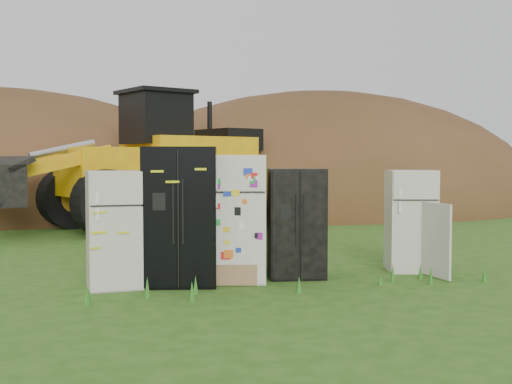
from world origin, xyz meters
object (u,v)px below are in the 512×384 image
Objects in this scene: fridge_leftmost at (114,229)px; fridge_open_door at (411,221)px; fridge_sticker at (238,218)px; wheel_loader at (125,159)px; fridge_dark_mid at (296,223)px; fridge_black_side at (180,216)px.

fridge_open_door is (4.71, 0.00, -0.01)m from fridge_leftmost.
fridge_sticker is 0.25× the size of wheel_loader.
fridge_dark_mid is (0.93, 0.02, -0.10)m from fridge_sticker.
wheel_loader is (-1.88, 7.48, 0.97)m from fridge_dark_mid.
fridge_black_side is at bearing -161.85° from fridge_open_door.
fridge_black_side is 0.86m from fridge_sticker.
wheel_loader is (-0.95, 7.51, 0.87)m from fridge_sticker.
fridge_sticker reaches higher than fridge_dark_mid.
fridge_leftmost is 0.22× the size of wheel_loader.
wheel_loader reaches higher than fridge_dark_mid.
wheel_loader is at bearing 113.98° from fridge_sticker.
wheel_loader reaches higher than fridge_black_side.
fridge_sticker is at bearing -162.02° from fridge_open_door.
fridge_open_door is at bearing 14.67° from fridge_black_side.
fridge_open_door is 0.22× the size of wheel_loader.
fridge_leftmost is 1.01× the size of fridge_open_door.
fridge_sticker is 2.92m from fridge_open_door.
fridge_sticker is at bearing 15.26° from fridge_black_side.
fridge_open_door is at bearing 10.30° from fridge_dark_mid.
fridge_sticker is (0.86, 0.02, -0.06)m from fridge_black_side.
fridge_dark_mid is 1.02× the size of fridge_open_door.
wheel_loader reaches higher than fridge_open_door.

